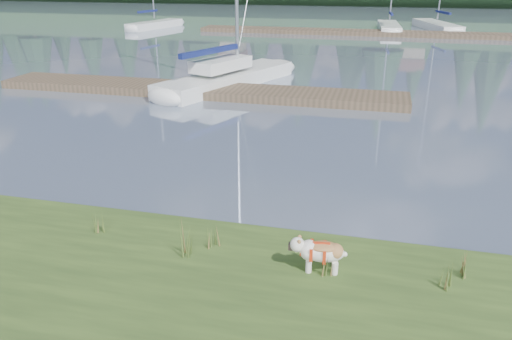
# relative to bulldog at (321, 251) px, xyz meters

# --- Properties ---
(ground) EXTENTS (200.00, 200.00, 0.00)m
(ground) POSITION_rel_bulldog_xyz_m (-2.25, 32.60, -0.66)
(ground) COLOR slate
(ground) RESTS_ON ground
(bulldog) EXTENTS (0.84, 0.40, 0.50)m
(bulldog) POSITION_rel_bulldog_xyz_m (0.00, 0.00, 0.00)
(bulldog) COLOR silver
(bulldog) RESTS_ON bank
(sailboat_main) EXTENTS (4.56, 8.32, 12.00)m
(sailboat_main) POSITION_rel_bulldog_xyz_m (-5.24, 13.83, -0.24)
(sailboat_main) COLOR silver
(sailboat_main) RESTS_ON ground
(dock_near) EXTENTS (16.00, 2.00, 0.30)m
(dock_near) POSITION_rel_bulldog_xyz_m (-6.25, 11.60, -0.51)
(dock_near) COLOR #4C3D2C
(dock_near) RESTS_ON ground
(dock_far) EXTENTS (26.00, 2.20, 0.30)m
(dock_far) POSITION_rel_bulldog_xyz_m (-0.25, 32.60, -0.51)
(dock_far) COLOR #4C3D2C
(dock_far) RESTS_ON ground
(sailboat_bg_0) EXTENTS (2.83, 6.83, 9.88)m
(sailboat_bg_0) POSITION_rel_bulldog_xyz_m (-17.57, 33.42, -0.34)
(sailboat_bg_0) COLOR silver
(sailboat_bg_0) RESTS_ON ground
(sailboat_bg_2) EXTENTS (1.93, 7.54, 11.27)m
(sailboat_bg_2) POSITION_rel_bulldog_xyz_m (0.93, 36.14, -0.33)
(sailboat_bg_2) COLOR silver
(sailboat_bg_2) RESTS_ON ground
(sailboat_bg_3) EXTENTS (3.78, 8.30, 11.99)m
(sailboat_bg_3) POSITION_rel_bulldog_xyz_m (4.52, 38.25, -0.34)
(sailboat_bg_3) COLOR silver
(sailboat_bg_3) RESTS_ON ground
(weed_0) EXTENTS (0.17, 0.14, 0.64)m
(weed_0) POSITION_rel_bulldog_xyz_m (-2.03, -0.12, -0.05)
(weed_0) COLOR #475B23
(weed_0) RESTS_ON bank
(weed_1) EXTENTS (0.17, 0.14, 0.46)m
(weed_1) POSITION_rel_bulldog_xyz_m (-1.72, 0.21, -0.12)
(weed_1) COLOR #475B23
(weed_1) RESTS_ON bank
(weed_2) EXTENTS (0.17, 0.14, 0.53)m
(weed_2) POSITION_rel_bulldog_xyz_m (1.78, -0.01, -0.09)
(weed_2) COLOR #475B23
(weed_2) RESTS_ON bank
(weed_3) EXTENTS (0.17, 0.14, 0.45)m
(weed_3) POSITION_rel_bulldog_xyz_m (-3.73, 0.23, -0.12)
(weed_3) COLOR #475B23
(weed_3) RESTS_ON bank
(weed_4) EXTENTS (0.17, 0.14, 0.39)m
(weed_4) POSITION_rel_bulldog_xyz_m (0.12, -0.12, -0.15)
(weed_4) COLOR #475B23
(weed_4) RESTS_ON bank
(weed_5) EXTENTS (0.17, 0.14, 0.54)m
(weed_5) POSITION_rel_bulldog_xyz_m (1.97, 0.32, -0.09)
(weed_5) COLOR #475B23
(weed_5) RESTS_ON bank
(mud_lip) EXTENTS (60.00, 0.50, 0.14)m
(mud_lip) POSITION_rel_bulldog_xyz_m (-2.25, 1.00, -0.59)
(mud_lip) COLOR #33281C
(mud_lip) RESTS_ON ground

